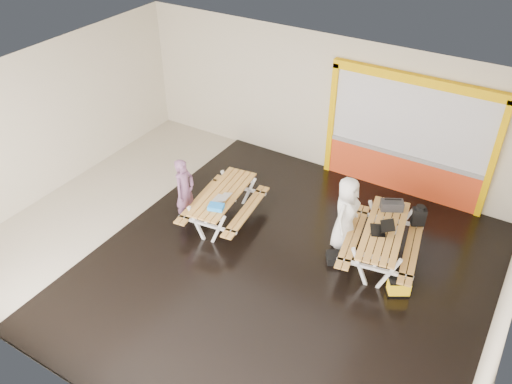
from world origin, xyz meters
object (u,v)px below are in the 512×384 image
Objects in this scene: person_right at (346,213)px; dark_case at (337,258)px; picnic_table_right at (383,237)px; blue_pouch at (216,207)px; picnic_table_left at (223,200)px; laptop_right at (381,228)px; toolbox at (392,205)px; person_left at (185,191)px; fluke_bag at (399,286)px; laptop_left at (221,198)px; backpack at (419,215)px.

dark_case is (0.12, -0.52, -0.75)m from person_right.
picnic_table_right is 7.38× the size of blue_pouch.
blue_pouch reaches higher than picnic_table_left.
toolbox reaches higher than laptop_right.
person_left is 3.08× the size of fluke_bag.
laptop_right is 1.10× the size of toolbox.
laptop_left reaches higher than picnic_table_left.
backpack is at bearing -57.06° from person_right.
laptop_right is (0.79, -0.13, 0.02)m from person_right.
backpack is at bearing 24.27° from laptop_left.
person_left reaches higher than fluke_bag.
picnic_table_left is 2.68m from person_right.
laptop_right is at bearing -79.24° from person_left.
backpack is at bearing 20.55° from picnic_table_left.
laptop_right is 3.36m from blue_pouch.
toolbox reaches higher than picnic_table_left.
person_left is 0.86m from laptop_left.
person_left reaches higher than blue_pouch.
person_left reaches higher than dark_case.
fluke_bag is (0.74, -1.41, -0.72)m from toolbox.
fluke_bag is at bearing -9.91° from dark_case.
fluke_bag is at bearing -88.39° from person_left.
picnic_table_right is at bearing -81.50° from toolbox.
laptop_left is (0.84, 0.18, 0.01)m from person_left.
picnic_table_left is 5.00× the size of dark_case.
backpack is (4.58, 1.86, -0.06)m from person_left.
laptop_right is at bearing -85.05° from toolbox.
picnic_table_left is at bearing 102.52° from person_right.
backpack is (0.43, 0.87, 0.13)m from picnic_table_right.
backpack reaches higher than dark_case.
fluke_bag is at bearing -2.10° from picnic_table_left.
person_left reaches higher than toolbox.
laptop_right reaches higher than picnic_table_left.
dark_case is at bearing -117.42° from toolbox.
laptop_right is at bearing 136.77° from fluke_bag.
person_right is 0.98m from toolbox.
laptop_left is (-2.48, -0.85, -0.03)m from person_right.
picnic_table_left is 3.48m from picnic_table_right.
person_left is 2.76× the size of laptop_right.
picnic_table_right is 4.68× the size of fluke_bag.
blue_pouch reaches higher than dark_case.
fluke_bag is at bearing 5.94° from blue_pouch.
picnic_table_left is at bearing -171.89° from laptop_right.
fluke_bag is at bearing 1.32° from laptop_left.
toolbox reaches higher than backpack.
picnic_table_right is 6.19× the size of laptop_left.
person_left is (-0.72, -0.42, 0.22)m from picnic_table_left.
toolbox is 1.56m from dark_case.
picnic_table_left is 0.86m from person_left.
person_right is (-0.83, 0.03, 0.24)m from picnic_table_right.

